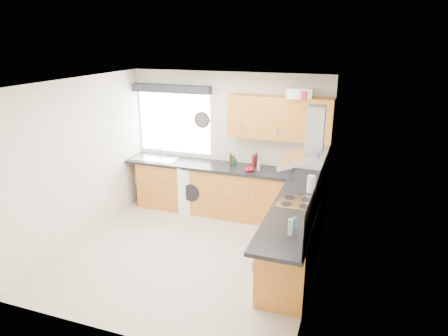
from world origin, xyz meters
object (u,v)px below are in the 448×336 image
at_px(oven, 295,234).
at_px(washing_machine, 198,187).
at_px(extractor_hood, 309,142).
at_px(upper_cabinets, 280,118).

relative_size(oven, washing_machine, 0.97).
distance_m(oven, washing_machine, 2.34).
bearing_deg(oven, washing_machine, 148.58).
height_order(extractor_hood, washing_machine, extractor_hood).
distance_m(extractor_hood, washing_machine, 2.77).
bearing_deg(oven, extractor_hood, -0.00).
bearing_deg(upper_cabinets, washing_machine, -175.85).
xyz_separation_m(oven, extractor_hood, (0.10, -0.00, 1.34)).
bearing_deg(washing_machine, extractor_hood, -41.28).
bearing_deg(upper_cabinets, oven, -67.46).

